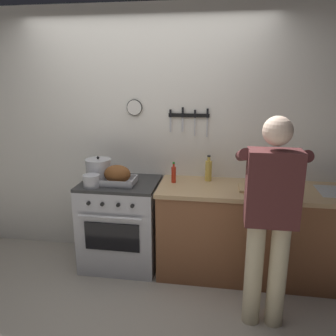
# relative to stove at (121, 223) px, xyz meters

# --- Properties ---
(ground_plane) EXTENTS (8.00, 8.00, 0.00)m
(ground_plane) POSITION_rel_stove_xyz_m (0.22, -0.99, -0.45)
(ground_plane) COLOR #A89E8E
(wall_back) EXTENTS (6.00, 0.13, 2.60)m
(wall_back) POSITION_rel_stove_xyz_m (0.22, 0.36, 0.85)
(wall_back) COLOR white
(wall_back) RESTS_ON ground
(counter_block) EXTENTS (2.03, 0.65, 0.90)m
(counter_block) POSITION_rel_stove_xyz_m (1.43, 0.00, 0.01)
(counter_block) COLOR brown
(counter_block) RESTS_ON ground
(stove) EXTENTS (0.76, 0.67, 0.90)m
(stove) POSITION_rel_stove_xyz_m (0.00, 0.00, 0.00)
(stove) COLOR #BCBCC1
(stove) RESTS_ON ground
(person_cook) EXTENTS (0.51, 0.63, 1.66)m
(person_cook) POSITION_rel_stove_xyz_m (1.36, -0.68, 0.50)
(person_cook) COLOR #C6B793
(person_cook) RESTS_ON ground
(roasting_pan) EXTENTS (0.35, 0.26, 0.19)m
(roasting_pan) POSITION_rel_stove_xyz_m (0.00, -0.07, 0.54)
(roasting_pan) COLOR #B7B7BC
(roasting_pan) RESTS_ON stove
(stock_pot) EXTENTS (0.26, 0.26, 0.25)m
(stock_pot) POSITION_rel_stove_xyz_m (-0.22, 0.01, 0.56)
(stock_pot) COLOR #B7B7BC
(stock_pot) RESTS_ON stove
(saucepan) EXTENTS (0.16, 0.16, 0.12)m
(saucepan) POSITION_rel_stove_xyz_m (-0.22, -0.19, 0.51)
(saucepan) COLOR #B7B7BC
(saucepan) RESTS_ON stove
(cutting_board) EXTENTS (0.36, 0.24, 0.02)m
(cutting_board) POSITION_rel_stove_xyz_m (1.34, -0.03, 0.46)
(cutting_board) COLOR tan
(cutting_board) RESTS_ON counter_block
(bottle_hot_sauce) EXTENTS (0.05, 0.05, 0.21)m
(bottle_hot_sauce) POSITION_rel_stove_xyz_m (0.53, 0.06, 0.53)
(bottle_hot_sauce) COLOR red
(bottle_hot_sauce) RESTS_ON counter_block
(bottle_cooking_oil) EXTENTS (0.07, 0.07, 0.26)m
(bottle_cooking_oil) POSITION_rel_stove_xyz_m (0.87, 0.18, 0.56)
(bottle_cooking_oil) COLOR gold
(bottle_cooking_oil) RESTS_ON counter_block
(bottle_soy_sauce) EXTENTS (0.06, 0.06, 0.20)m
(bottle_soy_sauce) POSITION_rel_stove_xyz_m (1.44, 0.23, 0.53)
(bottle_soy_sauce) COLOR black
(bottle_soy_sauce) RESTS_ON counter_block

